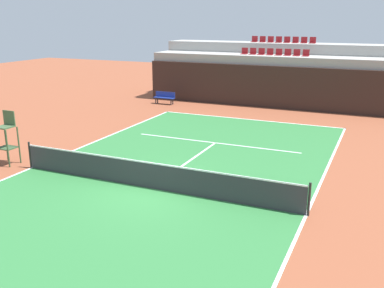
% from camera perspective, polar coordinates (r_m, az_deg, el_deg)
% --- Properties ---
extents(ground_plane, '(80.00, 80.00, 0.00)m').
position_cam_1_polar(ground_plane, '(15.71, -5.42, -5.77)').
color(ground_plane, brown).
extents(court_surface, '(11.00, 24.00, 0.01)m').
position_cam_1_polar(court_surface, '(15.71, -5.42, -5.75)').
color(court_surface, '#2D7238').
rests_on(court_surface, ground_plane).
extents(baseline_far, '(11.00, 0.10, 0.00)m').
position_cam_1_polar(baseline_far, '(26.31, 7.40, 3.19)').
color(baseline_far, white).
rests_on(baseline_far, court_surface).
extents(sideline_left, '(0.10, 24.00, 0.00)m').
position_cam_1_polar(sideline_left, '(18.85, -20.05, -2.89)').
color(sideline_left, white).
rests_on(sideline_left, court_surface).
extents(sideline_right, '(0.10, 24.00, 0.00)m').
position_cam_1_polar(sideline_right, '(14.05, 14.62, -8.94)').
color(sideline_right, white).
rests_on(sideline_right, court_surface).
extents(service_line_far, '(8.26, 0.10, 0.00)m').
position_cam_1_polar(service_line_far, '(21.20, 3.05, 0.15)').
color(service_line_far, white).
rests_on(service_line_far, court_surface).
extents(centre_service_line, '(0.10, 6.40, 0.00)m').
position_cam_1_polar(centre_service_line, '(18.38, -0.54, -2.35)').
color(centre_service_line, white).
rests_on(centre_service_line, court_surface).
extents(back_wall, '(17.29, 0.30, 2.78)m').
position_cam_1_polar(back_wall, '(29.88, 9.76, 7.34)').
color(back_wall, black).
rests_on(back_wall, ground_plane).
extents(stands_tier_lower, '(17.29, 2.40, 3.37)m').
position_cam_1_polar(stands_tier_lower, '(31.14, 10.42, 8.19)').
color(stands_tier_lower, '#9E9E99').
rests_on(stands_tier_lower, ground_plane).
extents(stands_tier_upper, '(17.29, 2.40, 4.08)m').
position_cam_1_polar(stands_tier_upper, '(33.41, 11.46, 9.28)').
color(stands_tier_upper, '#9E9E99').
rests_on(stands_tier_upper, ground_plane).
extents(seating_row_lower, '(4.68, 0.44, 0.44)m').
position_cam_1_polar(seating_row_lower, '(31.04, 10.64, 11.52)').
color(seating_row_lower, maroon).
rests_on(seating_row_lower, stands_tier_lower).
extents(seating_row_upper, '(4.68, 0.44, 0.44)m').
position_cam_1_polar(seating_row_upper, '(33.33, 11.71, 12.99)').
color(seating_row_upper, maroon).
rests_on(seating_row_upper, stands_tier_upper).
extents(tennis_net, '(11.08, 0.08, 1.07)m').
position_cam_1_polar(tennis_net, '(15.53, -5.47, -4.02)').
color(tennis_net, black).
rests_on(tennis_net, court_surface).
extents(umpire_chair, '(0.76, 0.66, 2.20)m').
position_cam_1_polar(umpire_chair, '(19.44, -22.94, 0.98)').
color(umpire_chair, '#334C2D').
rests_on(umpire_chair, ground_plane).
extents(player_bench, '(1.50, 0.40, 0.85)m').
position_cam_1_polar(player_bench, '(30.86, -3.58, 6.14)').
color(player_bench, navy).
rests_on(player_bench, ground_plane).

